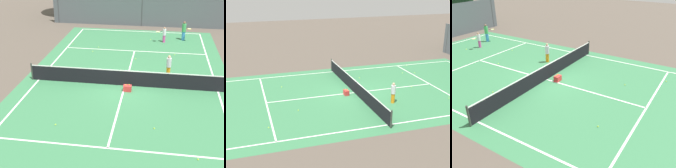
% 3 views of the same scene
% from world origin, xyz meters
% --- Properties ---
extents(ground_plane, '(80.00, 80.00, 0.00)m').
position_xyz_m(ground_plane, '(0.00, 0.00, 0.00)').
color(ground_plane, brown).
extents(court_surface, '(13.00, 25.00, 0.01)m').
position_xyz_m(court_surface, '(0.00, 0.00, 0.00)').
color(court_surface, '#387A4C').
rests_on(court_surface, ground_plane).
extents(tennis_net, '(11.90, 0.10, 1.10)m').
position_xyz_m(tennis_net, '(0.00, 0.00, 0.51)').
color(tennis_net, '#333833').
rests_on(tennis_net, ground_plane).
extents(player_2, '(0.31, 0.31, 1.44)m').
position_xyz_m(player_2, '(2.59, 1.80, 0.74)').
color(player_2, orange).
rests_on(player_2, ground_plane).
extents(ball_crate, '(0.47, 0.32, 0.43)m').
position_xyz_m(ball_crate, '(0.23, -0.72, 0.18)').
color(ball_crate, red).
rests_on(ball_crate, ground_plane).
extents(tennis_ball_0, '(0.07, 0.07, 0.07)m').
position_xyz_m(tennis_ball_0, '(-2.97, 6.81, 0.03)').
color(tennis_ball_0, '#CCE533').
rests_on(tennis_ball_0, ground_plane).
extents(tennis_ball_1, '(0.07, 0.07, 0.07)m').
position_xyz_m(tennis_ball_1, '(-5.24, 7.28, 0.03)').
color(tennis_ball_1, '#CCE533').
rests_on(tennis_ball_1, ground_plane).
extents(tennis_ball_2, '(0.07, 0.07, 0.07)m').
position_xyz_m(tennis_ball_2, '(3.81, -6.61, 0.03)').
color(tennis_ball_2, '#CCE533').
rests_on(tennis_ball_2, ground_plane).
extents(tennis_ball_3, '(0.07, 0.07, 0.07)m').
position_xyz_m(tennis_ball_3, '(-3.21, 5.73, 0.03)').
color(tennis_ball_3, '#CCE533').
rests_on(tennis_ball_3, ground_plane).
extents(tennis_ball_5, '(0.07, 0.07, 0.07)m').
position_xyz_m(tennis_ball_5, '(-3.09, 1.60, 0.03)').
color(tennis_ball_5, '#CCE533').
rests_on(tennis_ball_5, ground_plane).
extents(tennis_ball_8, '(0.07, 0.07, 0.07)m').
position_xyz_m(tennis_ball_8, '(1.94, -4.56, 0.03)').
color(tennis_ball_8, '#CCE533').
rests_on(tennis_ball_8, ground_plane).
extents(tennis_ball_9, '(0.07, 0.07, 0.07)m').
position_xyz_m(tennis_ball_9, '(0.24, 4.63, 0.03)').
color(tennis_ball_9, '#CCE533').
rests_on(tennis_ball_9, ground_plane).
extents(tennis_ball_10, '(0.07, 0.07, 0.07)m').
position_xyz_m(tennis_ball_10, '(-2.81, -4.96, 0.03)').
color(tennis_ball_10, '#CCE533').
rests_on(tennis_ball_10, ground_plane).
extents(tennis_ball_11, '(0.07, 0.07, 0.07)m').
position_xyz_m(tennis_ball_11, '(3.41, 0.77, 0.03)').
color(tennis_ball_11, '#CCE533').
rests_on(tennis_ball_11, ground_plane).
extents(tennis_ball_12, '(0.07, 0.07, 0.07)m').
position_xyz_m(tennis_ball_12, '(3.10, 5.94, 0.03)').
color(tennis_ball_12, '#CCE533').
rests_on(tennis_ball_12, ground_plane).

